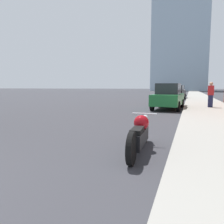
# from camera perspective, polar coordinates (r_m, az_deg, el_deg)

# --- Properties ---
(sidewalk) EXTENTS (3.09, 240.00, 0.15)m
(sidewalk) POSITION_cam_1_polar(r_m,az_deg,el_deg) (40.48, 21.32, 4.11)
(sidewalk) COLOR gray
(sidewalk) RESTS_ON ground_plane
(motorcycle) EXTENTS (0.62, 2.34, 0.81)m
(motorcycle) POSITION_cam_1_polar(r_m,az_deg,el_deg) (4.96, 7.24, -5.74)
(motorcycle) COLOR black
(motorcycle) RESTS_ON ground_plane
(parked_car_green) EXTENTS (1.94, 4.19, 1.69)m
(parked_car_green) POSITION_cam_1_polar(r_m,az_deg,el_deg) (14.86, 14.49, 3.90)
(parked_car_green) COLOR #1E6B33
(parked_car_green) RESTS_ON ground_plane
(parked_car_black) EXTENTS (2.04, 4.62, 1.70)m
(parked_car_black) POSITION_cam_1_polar(r_m,az_deg,el_deg) (27.70, 16.59, 4.98)
(parked_car_black) COLOR black
(parked_car_black) RESTS_ON ground_plane
(parked_car_white) EXTENTS (1.91, 4.32, 1.74)m
(parked_car_white) POSITION_cam_1_polar(r_m,az_deg,el_deg) (40.83, 17.33, 5.38)
(parked_car_white) COLOR silver
(parked_car_white) RESTS_ON ground_plane
(pedestrian) EXTENTS (0.36, 0.23, 1.64)m
(pedestrian) POSITION_cam_1_polar(r_m,az_deg,el_deg) (15.56, 24.38, 4.21)
(pedestrian) COLOR #1E2347
(pedestrian) RESTS_ON sidewalk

